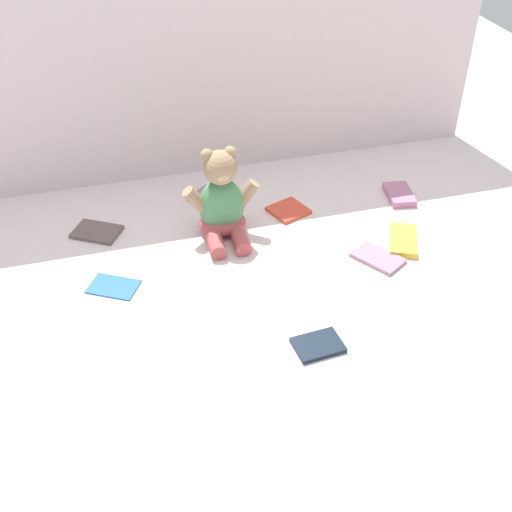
# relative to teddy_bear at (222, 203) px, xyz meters

# --- Properties ---
(ground_plane) EXTENTS (3.20, 3.20, 0.00)m
(ground_plane) POSITION_rel_teddy_bear_xyz_m (0.03, -0.15, -0.09)
(ground_plane) COLOR silver
(backdrop_drape) EXTENTS (1.67, 0.03, 0.62)m
(backdrop_drape) POSITION_rel_teddy_bear_xyz_m (0.03, 0.35, 0.22)
(backdrop_drape) COLOR silver
(backdrop_drape) RESTS_ON ground_plane
(teddy_bear) EXTENTS (0.20, 0.18, 0.24)m
(teddy_bear) POSITION_rel_teddy_bear_xyz_m (0.00, 0.00, 0.00)
(teddy_bear) COLOR #4C8C59
(teddy_bear) RESTS_ON ground_plane
(book_case_0) EXTENTS (0.11, 0.08, 0.01)m
(book_case_0) POSITION_rel_teddy_bear_xyz_m (0.10, -0.46, -0.08)
(book_case_0) COLOR #152130
(book_case_0) RESTS_ON ground_plane
(book_case_1) EXTENTS (0.14, 0.13, 0.01)m
(book_case_1) POSITION_rel_teddy_bear_xyz_m (-0.32, 0.08, -0.08)
(book_case_1) COLOR brown
(book_case_1) RESTS_ON ground_plane
(book_case_2) EXTENTS (0.12, 0.12, 0.01)m
(book_case_2) POSITION_rel_teddy_bear_xyz_m (0.19, 0.04, -0.08)
(book_case_2) COLOR #D5412B
(book_case_2) RESTS_ON ground_plane
(book_case_3) EXTENTS (0.13, 0.14, 0.01)m
(book_case_3) POSITION_rel_teddy_bear_xyz_m (0.34, -0.22, -0.08)
(book_case_3) COLOR #A3788D
(book_case_3) RESTS_ON ground_plane
(book_case_4) EXTENTS (0.12, 0.15, 0.02)m
(book_case_4) POSITION_rel_teddy_bear_xyz_m (0.43, -0.17, -0.08)
(book_case_4) COLOR yellow
(book_case_4) RESTS_ON ground_plane
(book_case_5) EXTENTS (0.15, 0.15, 0.01)m
(book_case_5) POSITION_rel_teddy_bear_xyz_m (0.01, 0.16, -0.08)
(book_case_5) COLOR #A36588
(book_case_5) RESTS_ON ground_plane
(book_case_6) EXTENTS (0.14, 0.12, 0.01)m
(book_case_6) POSITION_rel_teddy_bear_xyz_m (-0.30, -0.15, -0.09)
(book_case_6) COLOR #2C66A7
(book_case_6) RESTS_ON ground_plane
(book_case_7) EXTENTS (0.09, 0.12, 0.02)m
(book_case_7) POSITION_rel_teddy_bear_xyz_m (0.52, 0.03, -0.08)
(book_case_7) COLOR #AD6C8A
(book_case_7) RESTS_ON ground_plane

